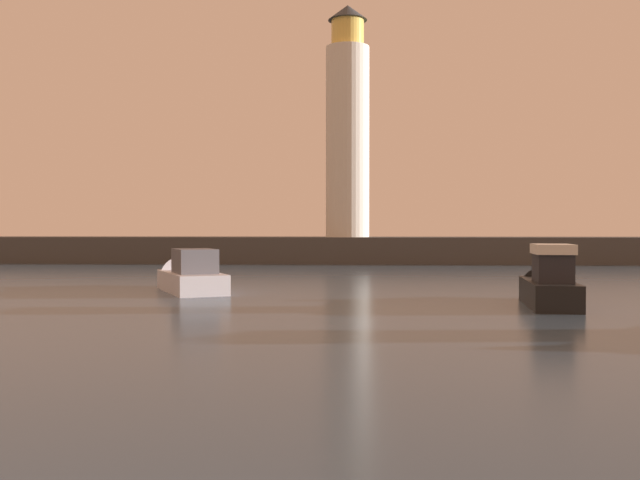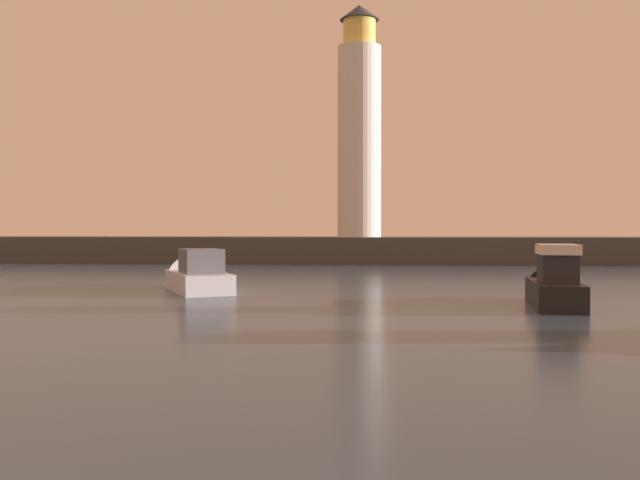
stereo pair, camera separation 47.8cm
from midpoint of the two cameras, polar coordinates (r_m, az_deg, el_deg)
name	(u,v)px [view 2 (the right image)]	position (r m, az deg, el deg)	size (l,w,h in m)	color
ground_plane	(295,292)	(28.64, -1.52, -4.22)	(220.00, 220.00, 0.00)	#384C60
breakwater	(333,250)	(54.10, 1.32, -0.79)	(92.65, 6.54, 1.95)	#423F3D
lighthouse	(359,127)	(54.56, 3.44, 9.05)	(3.31, 3.31, 17.64)	silver
motorboat_0	(553,285)	(25.00, 18.75, -3.46)	(2.07, 5.77, 2.30)	black
motorboat_1	(194,276)	(30.17, -9.69, -2.90)	(4.41, 6.48, 2.25)	silver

